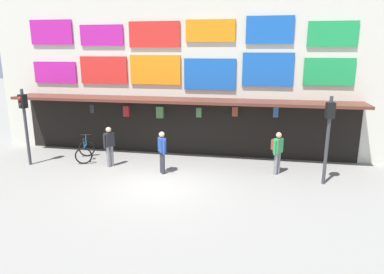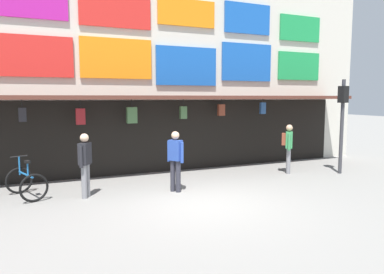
{
  "view_description": "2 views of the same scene",
  "coord_description": "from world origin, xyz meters",
  "px_view_note": "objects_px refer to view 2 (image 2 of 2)",
  "views": [
    {
      "loc": [
        3.27,
        -11.23,
        4.76
      ],
      "look_at": [
        0.8,
        2.06,
        1.32
      ],
      "focal_mm": 32.47,
      "sensor_mm": 36.0,
      "label": 1
    },
    {
      "loc": [
        -3.68,
        -7.83,
        2.61
      ],
      "look_at": [
        0.95,
        2.85,
        1.31
      ],
      "focal_mm": 33.5,
      "sensor_mm": 36.0,
      "label": 2
    }
  ],
  "objects_px": {
    "pedestrian_in_purple": "(288,145)",
    "traffic_light_far": "(342,111)",
    "bicycle_parked": "(26,183)",
    "pedestrian_in_red": "(175,158)",
    "pedestrian_in_yellow": "(85,162)"
  },
  "relations": [
    {
      "from": "bicycle_parked",
      "to": "pedestrian_in_red",
      "type": "relative_size",
      "value": 0.8
    },
    {
      "from": "pedestrian_in_yellow",
      "to": "pedestrian_in_red",
      "type": "height_order",
      "value": "same"
    },
    {
      "from": "pedestrian_in_red",
      "to": "pedestrian_in_yellow",
      "type": "bearing_deg",
      "value": 170.61
    },
    {
      "from": "bicycle_parked",
      "to": "pedestrian_in_purple",
      "type": "height_order",
      "value": "pedestrian_in_purple"
    },
    {
      "from": "traffic_light_far",
      "to": "pedestrian_in_purple",
      "type": "bearing_deg",
      "value": 155.95
    },
    {
      "from": "traffic_light_far",
      "to": "pedestrian_in_purple",
      "type": "relative_size",
      "value": 1.9
    },
    {
      "from": "traffic_light_far",
      "to": "pedestrian_in_red",
      "type": "xyz_separation_m",
      "value": [
        -6.04,
        -0.01,
        -1.19
      ]
    },
    {
      "from": "pedestrian_in_yellow",
      "to": "pedestrian_in_red",
      "type": "xyz_separation_m",
      "value": [
        2.35,
        -0.39,
        0.0
      ]
    },
    {
      "from": "traffic_light_far",
      "to": "pedestrian_in_red",
      "type": "distance_m",
      "value": 6.16
    },
    {
      "from": "traffic_light_far",
      "to": "bicycle_parked",
      "type": "distance_m",
      "value": 10.02
    },
    {
      "from": "traffic_light_far",
      "to": "bicycle_parked",
      "type": "bearing_deg",
      "value": 174.24
    },
    {
      "from": "pedestrian_in_purple",
      "to": "pedestrian_in_red",
      "type": "bearing_deg",
      "value": -170.5
    },
    {
      "from": "pedestrian_in_purple",
      "to": "traffic_light_far",
      "type": "bearing_deg",
      "value": -24.05
    },
    {
      "from": "pedestrian_in_yellow",
      "to": "pedestrian_in_purple",
      "type": "relative_size",
      "value": 1.0
    },
    {
      "from": "bicycle_parked",
      "to": "pedestrian_in_red",
      "type": "xyz_separation_m",
      "value": [
        3.78,
        -1.0,
        0.55
      ]
    }
  ]
}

